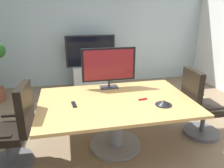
% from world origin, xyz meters
% --- Properties ---
extents(ground_plane, '(6.97, 6.97, 0.00)m').
position_xyz_m(ground_plane, '(0.00, 0.00, 0.00)').
color(ground_plane, '#7A664C').
extents(wall_back_glass_partition, '(5.97, 0.10, 2.75)m').
position_xyz_m(wall_back_glass_partition, '(0.00, 2.94, 1.38)').
color(wall_back_glass_partition, '#9EB2B7').
rests_on(wall_back_glass_partition, ground).
extents(conference_table, '(2.09, 1.37, 0.73)m').
position_xyz_m(conference_table, '(-0.10, -0.01, 0.57)').
color(conference_table, '#B2894C').
rests_on(conference_table, ground).
extents(office_chair_left, '(0.61, 0.59, 1.09)m').
position_xyz_m(office_chair_left, '(-1.43, -0.14, 0.46)').
color(office_chair_left, '#4C4C51').
rests_on(office_chair_left, ground).
extents(office_chair_right, '(0.60, 0.57, 1.09)m').
position_xyz_m(office_chair_right, '(1.23, 0.00, 0.46)').
color(office_chair_right, '#4C4C51').
rests_on(office_chair_right, ground).
extents(tv_monitor, '(0.84, 0.18, 0.64)m').
position_xyz_m(tv_monitor, '(-0.09, 0.51, 1.09)').
color(tv_monitor, '#333338').
rests_on(tv_monitor, conference_table).
extents(wall_display_unit, '(1.20, 0.36, 1.31)m').
position_xyz_m(wall_display_unit, '(-0.14, 2.58, 0.44)').
color(wall_display_unit, '#B7BABC').
rests_on(wall_display_unit, ground).
extents(conference_phone, '(0.22, 0.22, 0.07)m').
position_xyz_m(conference_phone, '(0.48, -0.29, 0.76)').
color(conference_phone, black).
rests_on(conference_phone, conference_table).
extents(remote_control, '(0.07, 0.17, 0.02)m').
position_xyz_m(remote_control, '(-0.67, -0.05, 0.74)').
color(remote_control, black).
rests_on(remote_control, conference_table).
extents(whiteboard_marker, '(0.13, 0.04, 0.02)m').
position_xyz_m(whiteboard_marker, '(0.27, -0.08, 0.74)').
color(whiteboard_marker, red).
rests_on(whiteboard_marker, conference_table).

